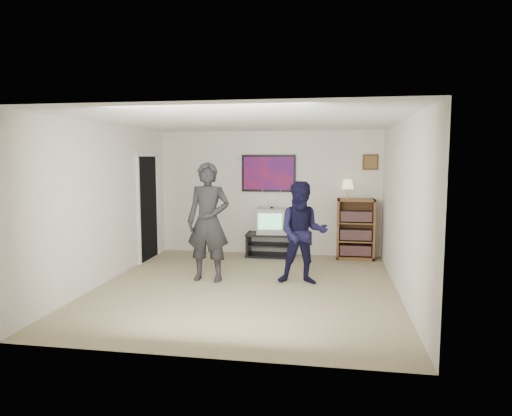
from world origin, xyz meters
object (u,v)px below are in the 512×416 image
(crt_television, at_px, (272,221))
(person_short, at_px, (303,233))
(media_stand, at_px, (270,245))
(bookshelf, at_px, (356,229))
(person_tall, at_px, (208,222))

(crt_television, relative_size, person_short, 0.37)
(media_stand, height_order, bookshelf, bookshelf)
(media_stand, relative_size, person_tall, 0.50)
(crt_television, distance_m, person_short, 2.02)
(person_tall, bearing_deg, bookshelf, 41.68)
(person_tall, bearing_deg, person_short, 4.30)
(person_tall, bearing_deg, crt_television, 70.50)
(media_stand, bearing_deg, bookshelf, 1.19)
(person_short, bearing_deg, media_stand, 109.56)
(bookshelf, bearing_deg, person_short, -115.22)
(crt_television, bearing_deg, bookshelf, -5.20)
(bookshelf, bearing_deg, crt_television, -178.25)
(crt_television, height_order, person_tall, person_tall)
(bookshelf, relative_size, person_tall, 0.62)
(person_tall, relative_size, person_short, 1.18)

